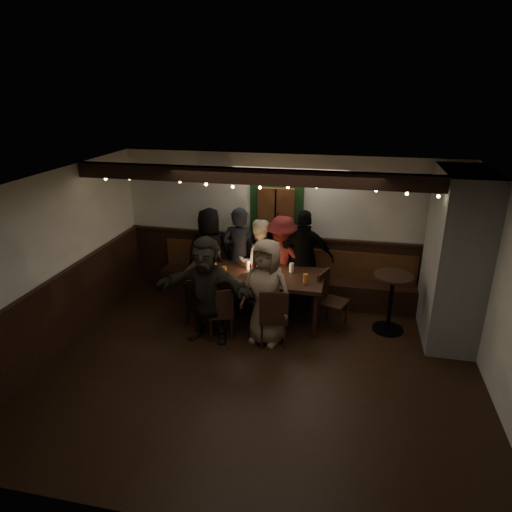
% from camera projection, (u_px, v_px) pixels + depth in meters
% --- Properties ---
extents(room, '(6.02, 5.01, 2.62)m').
position_uv_depth(room, '(345.00, 266.00, 7.07)').
color(room, black).
rests_on(room, ground).
extents(dining_table, '(2.29, 0.98, 0.99)m').
position_uv_depth(dining_table, '(253.00, 278.00, 7.45)').
color(dining_table, black).
rests_on(dining_table, ground).
extents(chair_near_left, '(0.50, 0.50, 0.86)m').
position_uv_depth(chair_near_left, '(221.00, 310.00, 6.94)').
color(chair_near_left, black).
rests_on(chair_near_left, ground).
extents(chair_near_right, '(0.49, 0.49, 0.94)m').
position_uv_depth(chair_near_right, '(274.00, 315.00, 6.72)').
color(chair_near_right, black).
rests_on(chair_near_right, ground).
extents(chair_end, '(0.53, 0.53, 0.92)m').
position_uv_depth(chair_end, '(328.00, 296.00, 7.34)').
color(chair_end, black).
rests_on(chair_end, ground).
extents(high_top, '(0.60, 0.60, 0.96)m').
position_uv_depth(high_top, '(391.00, 296.00, 7.14)').
color(high_top, black).
rests_on(high_top, ground).
extents(person_a, '(0.91, 0.69, 1.68)m').
position_uv_depth(person_a, '(210.00, 254.00, 8.22)').
color(person_a, black).
rests_on(person_a, ground).
extents(person_b, '(0.65, 0.43, 1.74)m').
position_uv_depth(person_b, '(240.00, 255.00, 8.07)').
color(person_b, black).
rests_on(person_b, ground).
extents(person_c, '(0.92, 0.83, 1.55)m').
position_uv_depth(person_c, '(258.00, 261.00, 8.05)').
color(person_c, beige).
rests_on(person_c, ground).
extents(person_d, '(1.10, 0.71, 1.61)m').
position_uv_depth(person_d, '(282.00, 260.00, 8.02)').
color(person_d, '#4F1415').
rests_on(person_d, ground).
extents(person_e, '(1.07, 0.56, 1.75)m').
position_uv_depth(person_e, '(304.00, 259.00, 7.87)').
color(person_e, black).
rests_on(person_e, ground).
extents(person_f, '(1.57, 0.59, 1.66)m').
position_uv_depth(person_f, '(207.00, 289.00, 6.82)').
color(person_f, black).
rests_on(person_f, ground).
extents(person_g, '(0.91, 0.71, 1.64)m').
position_uv_depth(person_g, '(266.00, 292.00, 6.76)').
color(person_g, '#90755E').
rests_on(person_g, ground).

